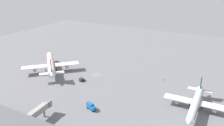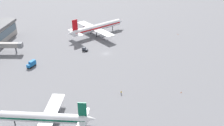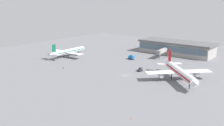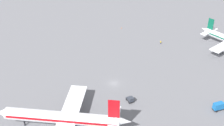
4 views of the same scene
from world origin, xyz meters
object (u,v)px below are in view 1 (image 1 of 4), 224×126
Objects in this scene: baggage_tug at (82,79)px; catering_truck at (91,106)px; safety_cone_mid_apron at (169,65)px; airplane_at_gate at (196,103)px; ground_crew_worker at (163,79)px; airplane_taxiing at (51,64)px; safety_cone_near_gate at (90,48)px.

catering_truck is at bearing 55.47° from baggage_tug.
safety_cone_mid_apron is at bearing 97.75° from catering_truck.
ground_crew_worker is (-24.28, 26.46, -3.46)m from airplane_at_gate.
catering_truck reaches higher than safety_cone_mid_apron.
baggage_tug is at bearing 153.50° from catering_truck.
baggage_tug is at bearing -126.96° from safety_cone_mid_apron.
airplane_at_gate is 50.64m from catering_truck.
airplane_taxiing is 61.50× the size of safety_cone_near_gate.
catering_truck reaches higher than safety_cone_near_gate.
catering_truck is at bearing -56.01° from safety_cone_near_gate.
airplane_at_gate reaches higher than ground_crew_worker.
baggage_tug is 5.87× the size of safety_cone_mid_apron.
catering_truck is at bearing -158.84° from ground_crew_worker.
safety_cone_near_gate is at bearing 174.19° from safety_cone_mid_apron.
ground_crew_worker is (43.62, 25.64, -0.31)m from baggage_tug.
airplane_taxiing reaches higher than safety_cone_near_gate.
airplane_at_gate is at bearing 101.17° from baggage_tug.
airplane_taxiing is at bearing -94.28° from airplane_at_gate.
airplane_at_gate is 23.31× the size of ground_crew_worker.
baggage_tug is (-23.08, 24.22, -0.54)m from catering_truck.
airplane_at_gate is 6.58× the size of catering_truck.
ground_crew_worker reaches higher than safety_cone_near_gate.
catering_truck is (50.74, -27.26, -3.50)m from airplane_taxiing.
airplane_taxiing reaches higher than catering_truck.
safety_cone_near_gate is (-6.14, 57.09, -4.89)m from airplane_taxiing.
ground_crew_worker reaches higher than safety_cone_mid_apron.
catering_truck is at bearing -64.41° from airplane_at_gate.
airplane_at_gate reaches higher than catering_truck.
ground_crew_worker is at bearing 132.31° from baggage_tug.
airplane_at_gate reaches higher than safety_cone_near_gate.
airplane_at_gate is 11.05× the size of baggage_tug.
safety_cone_near_gate is (-33.81, 60.12, -0.86)m from baggage_tug.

